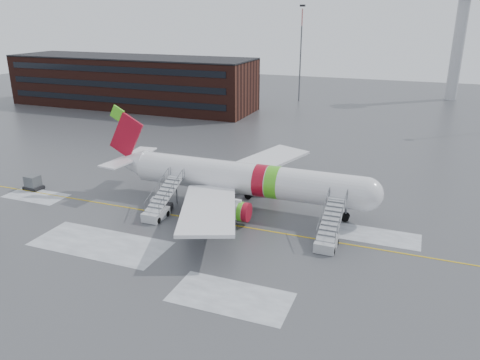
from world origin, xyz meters
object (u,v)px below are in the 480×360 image
at_px(pushback_tug, 160,205).
at_px(uld_container, 33,183).
at_px(airstair_aft, 159,208).
at_px(airstair_fwd, 328,235).
at_px(airliner, 239,178).

xyz_separation_m(pushback_tug, uld_container, (-19.32, 0.05, 0.22)).
bearing_deg(airstair_aft, uld_container, 175.37).
height_order(airstair_fwd, pushback_tug, airstair_fwd).
bearing_deg(airliner, airstair_aft, -138.12).
distance_m(airliner, airstair_fwd, 14.09).
height_order(airliner, airstair_fwd, airliner).
bearing_deg(airliner, pushback_tug, -148.78).
bearing_deg(airstair_fwd, airstair_aft, 180.00).
height_order(airstair_aft, uld_container, airstair_aft).
xyz_separation_m(airstair_fwd, uld_container, (-39.74, 1.64, -0.18)).
bearing_deg(pushback_tug, airliner, 31.22).
xyz_separation_m(airliner, pushback_tug, (-8.16, -4.95, -2.76)).
bearing_deg(uld_container, airstair_fwd, -2.36).
distance_m(airstair_aft, uld_container, 20.25).
xyz_separation_m(airliner, airstair_fwd, (12.26, -6.54, -2.35)).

